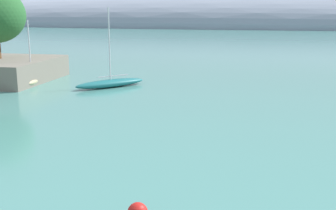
# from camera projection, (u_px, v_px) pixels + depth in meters

# --- Properties ---
(distant_ridge) EXTENTS (396.87, 73.50, 32.94)m
(distant_ridge) POSITION_uv_depth(u_px,v_px,m) (279.00, 27.00, 200.66)
(distant_ridge) COLOR #8E99AD
(distant_ridge) RESTS_ON ground
(sailboat_teal_mid_mooring) EXTENTS (6.84, 7.14, 8.54)m
(sailboat_teal_mid_mooring) POSITION_uv_depth(u_px,v_px,m) (110.00, 83.00, 46.75)
(sailboat_teal_mid_mooring) COLOR #1E6B70
(sailboat_teal_mid_mooring) RESTS_ON water
(sailboat_sand_outer_mooring) EXTENTS (3.47, 5.76, 7.17)m
(sailboat_sand_outer_mooring) POSITION_uv_depth(u_px,v_px,m) (32.00, 79.00, 48.55)
(sailboat_sand_outer_mooring) COLOR #C6B284
(sailboat_sand_outer_mooring) RESTS_ON water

